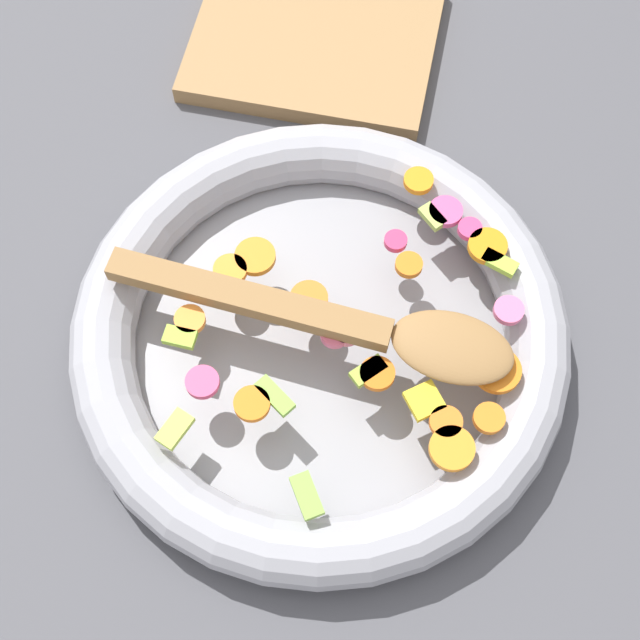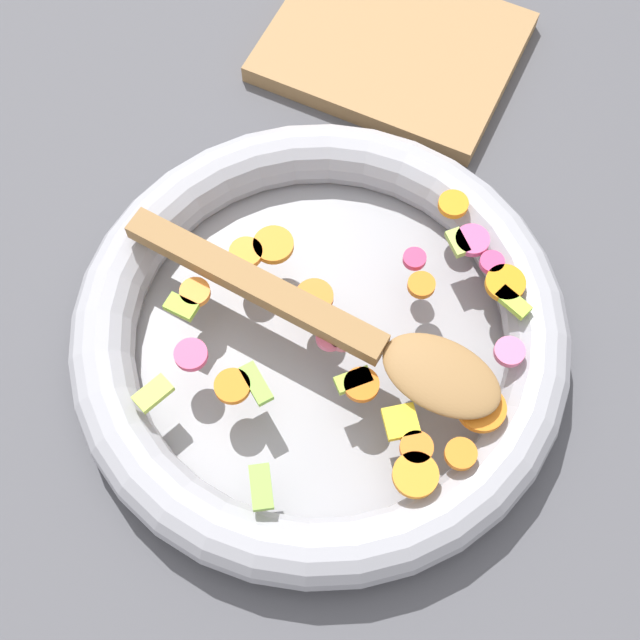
{
  "view_description": "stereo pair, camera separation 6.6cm",
  "coord_description": "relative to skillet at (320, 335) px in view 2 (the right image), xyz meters",
  "views": [
    {
      "loc": [
        0.06,
        -0.27,
        0.65
      ],
      "look_at": [
        0.0,
        0.0,
        0.05
      ],
      "focal_mm": 50.0,
      "sensor_mm": 36.0,
      "label": 1
    },
    {
      "loc": [
        0.12,
        -0.25,
        0.65
      ],
      "look_at": [
        0.0,
        0.0,
        0.05
      ],
      "focal_mm": 50.0,
      "sensor_mm": 36.0,
      "label": 2
    }
  ],
  "objects": [
    {
      "name": "ground_plane",
      "position": [
        0.0,
        0.0,
        -0.02
      ],
      "size": [
        4.0,
        4.0,
        0.0
      ],
      "primitive_type": "plane",
      "color": "#4C4C51"
    },
    {
      "name": "skillet",
      "position": [
        0.0,
        0.0,
        0.0
      ],
      "size": [
        0.39,
        0.39,
        0.05
      ],
      "color": "gray",
      "rests_on": "ground_plane"
    },
    {
      "name": "chopped_vegetables",
      "position": [
        0.04,
        -0.0,
        0.03
      ],
      "size": [
        0.27,
        0.3,
        0.01
      ],
      "color": "orange",
      "rests_on": "skillet"
    },
    {
      "name": "wooden_spoon",
      "position": [
        0.02,
        -0.0,
        0.04
      ],
      "size": [
        0.31,
        0.06,
        0.01
      ],
      "color": "olive",
      "rests_on": "chopped_vegetables"
    },
    {
      "name": "cutting_board",
      "position": [
        -0.07,
        0.3,
        -0.01
      ],
      "size": [
        0.22,
        0.18,
        0.02
      ],
      "color": "#9E7547",
      "rests_on": "ground_plane"
    }
  ]
}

